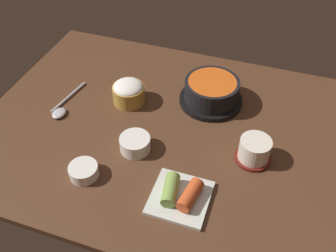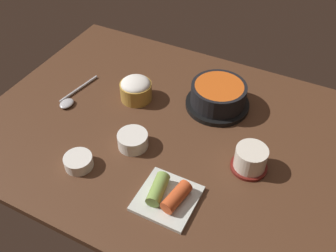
% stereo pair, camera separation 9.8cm
% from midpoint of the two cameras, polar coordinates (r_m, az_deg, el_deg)
% --- Properties ---
extents(dining_table, '(1.00, 0.76, 0.02)m').
position_cam_midpoint_polar(dining_table, '(1.02, -3.43, -0.75)').
color(dining_table, '#4C2D1C').
rests_on(dining_table, ground).
extents(stone_pot, '(0.18, 0.18, 0.07)m').
position_cam_midpoint_polar(stone_pot, '(1.07, 4.10, 5.14)').
color(stone_pot, black).
rests_on(stone_pot, dining_table).
extents(rice_bowl, '(0.09, 0.09, 0.07)m').
position_cam_midpoint_polar(rice_bowl, '(1.08, -8.63, 5.09)').
color(rice_bowl, '#B78C38').
rests_on(rice_bowl, dining_table).
extents(tea_cup_with_saucer, '(0.09, 0.09, 0.06)m').
position_cam_midpoint_polar(tea_cup_with_saucer, '(0.93, 10.19, -3.82)').
color(tea_cup_with_saucer, maroon).
rests_on(tea_cup_with_saucer, dining_table).
extents(banchan_cup_center, '(0.08, 0.08, 0.04)m').
position_cam_midpoint_polar(banchan_cup_center, '(0.95, -8.00, -2.80)').
color(banchan_cup_center, white).
rests_on(banchan_cup_center, dining_table).
extents(kimchi_plate, '(0.13, 0.13, 0.04)m').
position_cam_midpoint_polar(kimchi_plate, '(0.85, -1.46, -10.72)').
color(kimchi_plate, silver).
rests_on(kimchi_plate, dining_table).
extents(side_bowl_near, '(0.07, 0.07, 0.03)m').
position_cam_midpoint_polar(side_bowl_near, '(0.92, -15.81, -6.78)').
color(side_bowl_near, white).
rests_on(side_bowl_near, dining_table).
extents(spoon, '(0.05, 0.17, 0.01)m').
position_cam_midpoint_polar(spoon, '(1.12, -18.34, 2.54)').
color(spoon, '#B7B7BC').
rests_on(spoon, dining_table).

